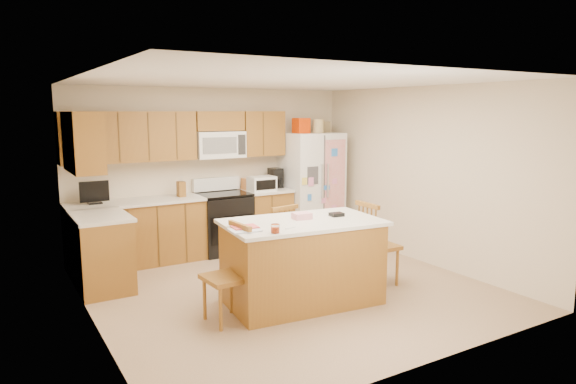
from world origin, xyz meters
TOP-DOWN VIEW (x-y plane):
  - ground at (0.00, 0.00)m, footprint 4.50×4.50m
  - room_shell at (0.00, 0.00)m, footprint 4.60×4.60m
  - cabinetry at (-0.98, 1.79)m, footprint 3.36×1.56m
  - stove at (0.00, 1.94)m, footprint 0.76×0.65m
  - refrigerator at (1.57, 1.87)m, footprint 0.90×0.79m
  - island at (-0.10, -0.48)m, footprint 1.84×1.18m
  - windsor_chair_left at (-1.04, -0.53)m, footprint 0.45×0.47m
  - windsor_chair_back at (0.01, 0.28)m, footprint 0.50×0.48m
  - windsor_chair_right at (1.02, -0.43)m, footprint 0.44×0.46m

SIDE VIEW (x-z plane):
  - ground at x=0.00m, z-range 0.00..0.00m
  - stove at x=0.00m, z-range -0.09..1.04m
  - windsor_chair_back at x=0.01m, z-range -0.03..0.98m
  - island at x=-0.10m, z-range -0.04..1.00m
  - windsor_chair_left at x=-1.04m, z-range -0.03..0.99m
  - windsor_chair_right at x=1.02m, z-range -0.03..1.02m
  - cabinetry at x=-0.98m, z-range -0.16..1.99m
  - refrigerator at x=1.57m, z-range -0.10..1.94m
  - room_shell at x=0.00m, z-range 0.18..2.70m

